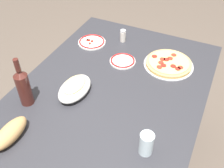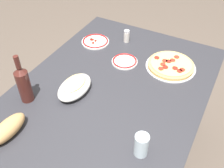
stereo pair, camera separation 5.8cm
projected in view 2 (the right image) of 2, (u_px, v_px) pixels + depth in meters
The scene contains 10 objects.
ground_plane at pixel (112, 161), 2.01m from camera, with size 8.00×8.00×0.00m, color brown.
dining_table at pixel (112, 101), 1.58m from camera, with size 1.39×1.02×0.75m.
pepperoni_pizza at pixel (171, 65), 1.64m from camera, with size 0.31×0.31×0.03m.
baked_pasta_dish at pixel (74, 86), 1.45m from camera, with size 0.24×0.15×0.08m.
wine_bottle at pixel (24, 83), 1.36m from camera, with size 0.07×0.07×0.29m.
water_glass at pixel (141, 145), 1.15m from camera, with size 0.06×0.06×0.12m, color silver.
side_plate_near at pixel (125, 61), 1.68m from camera, with size 0.16×0.16×0.02m.
side_plate_far at pixel (95, 41), 1.85m from camera, with size 0.19×0.19×0.02m.
bread_loaf at pixel (8, 129), 1.24m from camera, with size 0.21×0.09×0.08m, color tan.
spice_shaker at pixel (127, 36), 1.84m from camera, with size 0.04×0.04×0.09m.
Camera 2 is at (-0.97, -0.52, 1.77)m, focal length 42.48 mm.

